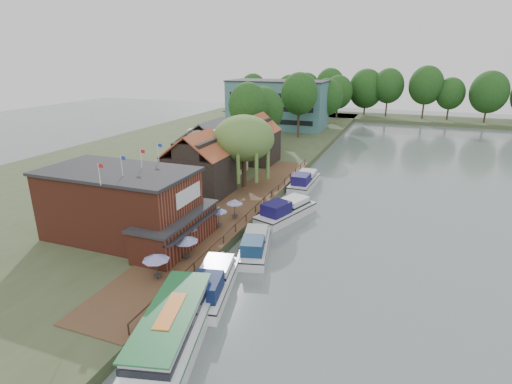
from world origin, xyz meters
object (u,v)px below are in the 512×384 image
(cruiser_1, at_px, (255,242))
(tour_boat, at_px, (169,335))
(cottage_a, at_px, (199,164))
(cottage_c, at_px, (256,139))
(umbrella_1, at_px, (186,248))
(cruiser_3, at_px, (304,179))
(cruiser_0, at_px, (213,280))
(swan, at_px, (164,324))
(willow, at_px, (244,152))
(pub, at_px, (136,206))
(cottage_b, at_px, (213,148))
(hotel_block, at_px, (278,104))
(cruiser_2, at_px, (286,208))
(umbrella_0, at_px, (157,267))
(umbrella_3, at_px, (219,217))
(umbrella_4, at_px, (235,209))
(umbrella_2, at_px, (188,235))

(cruiser_1, distance_m, tour_boat, 15.73)
(cottage_a, xyz_separation_m, cruiser_1, (12.59, -11.80, -4.11))
(cottage_c, bearing_deg, cottage_a, -93.01)
(umbrella_1, height_order, cruiser_3, umbrella_1)
(cottage_a, height_order, cruiser_0, cottage_a)
(cottage_a, relative_size, swan, 19.55)
(cottage_a, relative_size, willow, 0.82)
(umbrella_1, bearing_deg, cruiser_3, 82.00)
(pub, distance_m, cottage_b, 25.33)
(cruiser_0, height_order, cruiser_3, cruiser_3)
(cottage_a, distance_m, tour_boat, 30.48)
(cruiser_0, bearing_deg, hotel_block, 91.99)
(hotel_block, distance_m, cruiser_2, 61.47)
(pub, xyz_separation_m, cottage_a, (-1.00, 15.00, 0.60))
(cruiser_3, bearing_deg, cottage_c, 144.72)
(cottage_a, bearing_deg, cruiser_0, -59.06)
(cruiser_3, height_order, tour_boat, tour_boat)
(umbrella_0, relative_size, cruiser_3, 0.23)
(hotel_block, relative_size, tour_boat, 1.82)
(cottage_c, bearing_deg, umbrella_0, -80.95)
(willow, xyz_separation_m, umbrella_3, (3.00, -14.59, -3.93))
(hotel_block, bearing_deg, cruiser_1, -73.89)
(cruiser_2, distance_m, swan, 23.45)
(umbrella_4, distance_m, swan, 18.84)
(pub, xyz_separation_m, cruiser_0, (10.92, -4.88, -3.41))
(cottage_b, bearing_deg, cruiser_2, -36.71)
(cottage_b, bearing_deg, cottage_c, 66.04)
(umbrella_3, height_order, cruiser_1, umbrella_3)
(willow, bearing_deg, umbrella_1, -81.34)
(umbrella_1, height_order, tour_boat, umbrella_1)
(umbrella_3, xyz_separation_m, cruiser_2, (5.41, 7.74, -0.99))
(cruiser_0, bearing_deg, cottage_a, 108.93)
(pub, distance_m, tour_boat, 17.32)
(cottage_a, height_order, umbrella_2, cottage_a)
(willow, height_order, swan, willow)
(hotel_block, xyz_separation_m, tour_boat, (19.55, -83.53, -5.63))
(cruiser_2, bearing_deg, willow, 159.75)
(hotel_block, bearing_deg, umbrella_2, -79.02)
(cruiser_3, height_order, swan, cruiser_3)
(umbrella_3, bearing_deg, umbrella_4, 78.56)
(cruiser_0, bearing_deg, willow, 94.59)
(hotel_block, distance_m, umbrella_3, 67.35)
(cruiser_1, relative_size, cruiser_2, 0.90)
(hotel_block, bearing_deg, cottage_a, -82.87)
(umbrella_1, bearing_deg, swan, -71.69)
(umbrella_0, xyz_separation_m, umbrella_2, (-0.67, 6.42, 0.00))
(cottage_a, xyz_separation_m, cruiser_0, (11.92, -19.88, -4.01))
(cottage_a, xyz_separation_m, cruiser_3, (11.89, 11.17, -3.99))
(cottage_b, relative_size, swan, 21.82)
(umbrella_1, distance_m, cruiser_0, 4.91)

